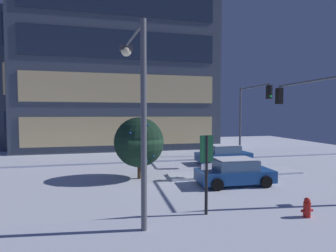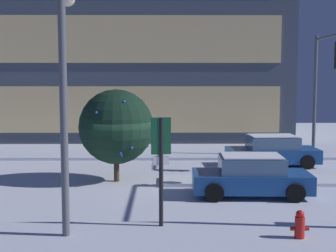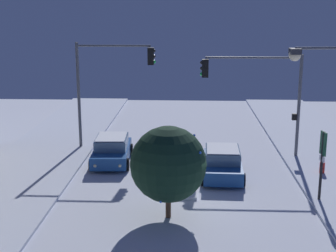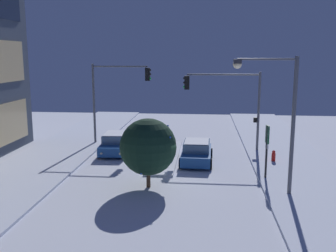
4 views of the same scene
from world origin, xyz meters
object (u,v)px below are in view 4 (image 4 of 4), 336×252
object	(u,v)px
traffic_light_corner_far_right	(116,89)
traffic_light_corner_near_right	(228,96)
street_lamp_arched	(276,106)
parking_info_sign	(267,145)
car_near	(197,152)
fire_hydrant	(273,157)
decorated_tree_median	(148,147)
car_far	(116,143)

from	to	relation	value
traffic_light_corner_far_right	traffic_light_corner_near_right	distance (m)	8.83
street_lamp_arched	parking_info_sign	bearing A→B (deg)	-99.92
car_near	traffic_light_corner_near_right	distance (m)	5.30
fire_hydrant	decorated_tree_median	size ratio (longest dim) A/B	0.23
street_lamp_arched	fire_hydrant	bearing A→B (deg)	-108.31
car_far	traffic_light_corner_far_right	bearing A→B (deg)	-171.55
fire_hydrant	decorated_tree_median	distance (m)	9.57
traffic_light_corner_far_right	traffic_light_corner_near_right	world-z (taller)	traffic_light_corner_far_right
car_near	traffic_light_corner_near_right	size ratio (longest dim) A/B	0.74
traffic_light_corner_near_right	decorated_tree_median	world-z (taller)	traffic_light_corner_near_right
street_lamp_arched	traffic_light_corner_far_right	bearing A→B (deg)	-53.23
parking_info_sign	decorated_tree_median	world-z (taller)	decorated_tree_median
car_near	traffic_light_corner_near_right	world-z (taller)	traffic_light_corner_near_right
traffic_light_corner_far_right	decorated_tree_median	xyz separation A→B (m)	(-9.92, -3.98, -2.23)
car_near	fire_hydrant	bearing A→B (deg)	-84.33
car_near	decorated_tree_median	distance (m)	5.91
fire_hydrant	decorated_tree_median	world-z (taller)	decorated_tree_median
traffic_light_corner_far_right	car_far	bearing A→B (deg)	-78.71
car_far	traffic_light_corner_near_right	distance (m)	8.95
street_lamp_arched	fire_hydrant	distance (m)	7.63
traffic_light_corner_near_right	street_lamp_arched	xyz separation A→B (m)	(-9.26, -1.72, 0.54)
traffic_light_corner_far_right	decorated_tree_median	distance (m)	10.92
fire_hydrant	traffic_light_corner_near_right	bearing A→B (deg)	43.71
car_far	traffic_light_corner_near_right	xyz separation A→B (m)	(1.31, -8.17, 3.42)
decorated_tree_median	traffic_light_corner_far_right	bearing A→B (deg)	21.88
traffic_light_corner_near_right	parking_info_sign	size ratio (longest dim) A/B	1.85
decorated_tree_median	traffic_light_corner_near_right	bearing A→B (deg)	-29.06
traffic_light_corner_far_right	parking_info_sign	size ratio (longest dim) A/B	2.01
decorated_tree_median	street_lamp_arched	bearing A→B (deg)	-96.64
car_far	decorated_tree_median	distance (m)	8.13
car_far	decorated_tree_median	size ratio (longest dim) A/B	1.18
street_lamp_arched	car_near	bearing A→B (deg)	-63.77
traffic_light_corner_far_right	street_lamp_arched	world-z (taller)	street_lamp_arched
car_far	street_lamp_arched	xyz separation A→B (m)	(-7.95, -9.89, 3.96)
traffic_light_corner_far_right	street_lamp_arched	xyz separation A→B (m)	(-10.67, -10.43, 0.18)
traffic_light_corner_near_right	parking_info_sign	bearing A→B (deg)	105.40
traffic_light_corner_far_right	parking_info_sign	world-z (taller)	traffic_light_corner_far_right
car_near	traffic_light_corner_far_right	size ratio (longest dim) A/B	0.68
fire_hydrant	traffic_light_corner_far_right	bearing A→B (deg)	69.06
street_lamp_arched	parking_info_sign	world-z (taller)	street_lamp_arched
car_near	decorated_tree_median	size ratio (longest dim) A/B	1.15
traffic_light_corner_near_right	decorated_tree_median	size ratio (longest dim) A/B	1.55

